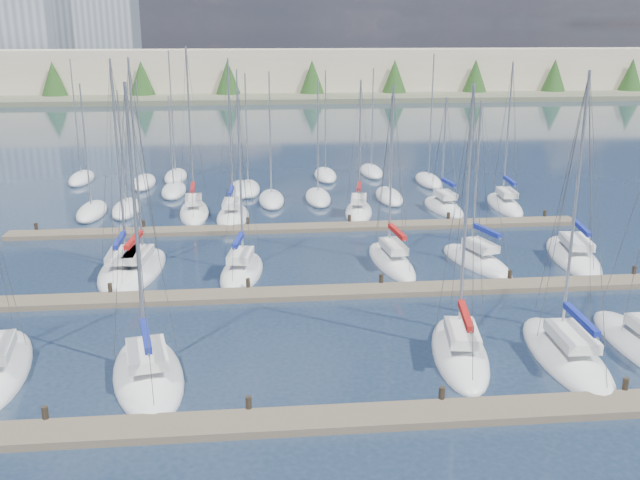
{
  "coord_description": "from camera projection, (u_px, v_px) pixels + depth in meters",
  "views": [
    {
      "loc": [
        -3.63,
        -22.93,
        15.25
      ],
      "look_at": [
        0.0,
        14.0,
        4.0
      ],
      "focal_mm": 40.0,
      "sensor_mm": 36.0,
      "label": 1
    }
  ],
  "objects": [
    {
      "name": "distant_boats",
      "position": [
        244.0,
        188.0,
        67.8
      ],
      "size": [
        36.93,
        20.75,
        13.3
      ],
      "color": "#9EA0A5",
      "rests_on": "ground"
    },
    {
      "name": "sailboat_o",
      "position": [
        233.0,
        216.0,
        58.39
      ],
      "size": [
        3.04,
        7.27,
        13.48
      ],
      "rotation": [
        0.0,
        0.0,
        -0.06
      ],
      "color": "white",
      "rests_on": "ground"
    },
    {
      "name": "sailboat_b",
      "position": [
        0.0,
        368.0,
        32.59
      ],
      "size": [
        3.8,
        8.72,
        11.7
      ],
      "rotation": [
        0.0,
        0.0,
        0.15
      ],
      "color": "white",
      "rests_on": "ground"
    },
    {
      "name": "dock_far",
      "position": [
        300.0,
        228.0,
        55.15
      ],
      "size": [
        44.0,
        1.93,
        1.1
      ],
      "color": "#6B5E4C",
      "rests_on": "ground"
    },
    {
      "name": "sailboat_q",
      "position": [
        444.0,
        207.0,
        61.29
      ],
      "size": [
        3.15,
        7.04,
        10.22
      ],
      "rotation": [
        0.0,
        0.0,
        0.11
      ],
      "color": "white",
      "rests_on": "ground"
    },
    {
      "name": "sailboat_i",
      "position": [
        141.0,
        270.0,
        45.59
      ],
      "size": [
        3.46,
        8.89,
        14.13
      ],
      "rotation": [
        0.0,
        0.0,
        -0.12
      ],
      "color": "white",
      "rests_on": "ground"
    },
    {
      "name": "dock_near",
      "position": [
        349.0,
        418.0,
        28.48
      ],
      "size": [
        44.0,
        1.93,
        1.1
      ],
      "color": "#6B5E4C",
      "rests_on": "ground"
    },
    {
      "name": "sailboat_m",
      "position": [
        573.0,
        256.0,
        48.32
      ],
      "size": [
        4.24,
        9.47,
        12.65
      ],
      "rotation": [
        0.0,
        0.0,
        -0.16
      ],
      "color": "white",
      "rests_on": "ground"
    },
    {
      "name": "shoreline",
      "position": [
        206.0,
        59.0,
        165.84
      ],
      "size": [
        400.0,
        60.0,
        38.0
      ],
      "color": "#666B51",
      "rests_on": "ground"
    },
    {
      "name": "sailboat_c",
      "position": [
        148.0,
        374.0,
        32.03
      ],
      "size": [
        4.67,
        8.73,
        13.77
      ],
      "rotation": [
        0.0,
        0.0,
        0.2
      ],
      "color": "white",
      "rests_on": "ground"
    },
    {
      "name": "sailboat_h",
      "position": [
        125.0,
        271.0,
        45.52
      ],
      "size": [
        3.23,
        8.43,
        14.07
      ],
      "rotation": [
        0.0,
        0.0,
        -0.0
      ],
      "color": "white",
      "rests_on": "ground"
    },
    {
      "name": "sailboat_n",
      "position": [
        194.0,
        212.0,
        59.67
      ],
      "size": [
        2.86,
        8.08,
        14.36
      ],
      "rotation": [
        0.0,
        0.0,
        0.06
      ],
      "color": "white",
      "rests_on": "ground"
    },
    {
      "name": "sailboat_e",
      "position": [
        566.0,
        355.0,
        33.87
      ],
      "size": [
        3.23,
        9.06,
        14.11
      ],
      "rotation": [
        0.0,
        0.0,
        -0.04
      ],
      "color": "white",
      "rests_on": "ground"
    },
    {
      "name": "sailboat_l",
      "position": [
        476.0,
        261.0,
        47.37
      ],
      "size": [
        4.31,
        7.72,
        11.37
      ],
      "rotation": [
        0.0,
        0.0,
        0.28
      ],
      "color": "white",
      "rests_on": "ground"
    },
    {
      "name": "sailboat_j",
      "position": [
        242.0,
        271.0,
        45.38
      ],
      "size": [
        3.59,
        7.54,
        12.37
      ],
      "rotation": [
        0.0,
        0.0,
        -0.15
      ],
      "color": "white",
      "rests_on": "ground"
    },
    {
      "name": "sailboat_d",
      "position": [
        460.0,
        352.0,
        34.17
      ],
      "size": [
        3.82,
        8.56,
        13.53
      ],
      "rotation": [
        0.0,
        0.0,
        -0.16
      ],
      "color": "white",
      "rests_on": "ground"
    },
    {
      "name": "sailboat_r",
      "position": [
        505.0,
        205.0,
        62.1
      ],
      "size": [
        2.81,
        8.03,
        13.04
      ],
      "rotation": [
        0.0,
        0.0,
        -0.06
      ],
      "color": "white",
      "rests_on": "ground"
    },
    {
      "name": "sailboat_k",
      "position": [
        391.0,
        261.0,
        47.24
      ],
      "size": [
        2.97,
        8.21,
        12.37
      ],
      "rotation": [
        0.0,
        0.0,
        0.1
      ],
      "color": "white",
      "rests_on": "ground"
    },
    {
      "name": "dock_mid",
      "position": [
        317.0,
        293.0,
        41.81
      ],
      "size": [
        44.0,
        1.93,
        1.1
      ],
      "color": "#6B5E4C",
      "rests_on": "ground"
    },
    {
      "name": "ground",
      "position": [
        282.0,
        160.0,
        83.75
      ],
      "size": [
        400.0,
        400.0,
        0.0
      ],
      "primitive_type": "plane",
      "color": "#243349",
      "rests_on": "ground"
    },
    {
      "name": "sailboat_p",
      "position": [
        359.0,
        211.0,
        59.83
      ],
      "size": [
        3.36,
        7.02,
        11.74
      ],
      "rotation": [
        0.0,
        0.0,
        -0.17
      ],
      "color": "white",
      "rests_on": "ground"
    }
  ]
}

